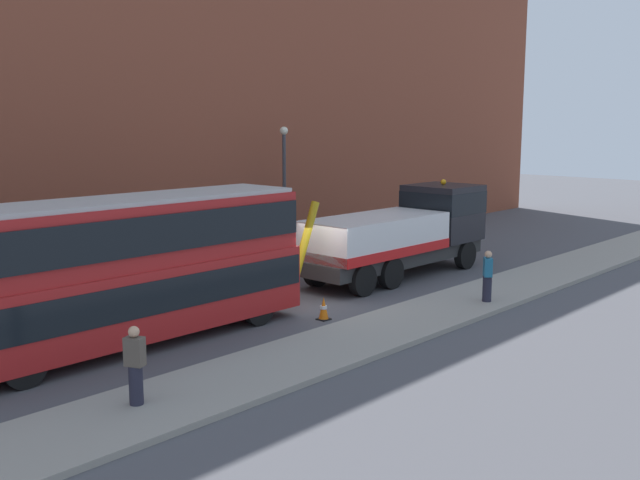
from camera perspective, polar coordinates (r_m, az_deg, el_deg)
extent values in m
plane|color=#4C4C51|center=(24.62, -1.69, -4.98)|extent=(120.00, 120.00, 0.00)
cube|color=gray|center=(21.95, 6.19, -6.62)|extent=(60.00, 2.80, 0.15)
cube|color=brown|center=(30.36, -13.33, 12.71)|extent=(60.00, 1.20, 16.00)
cube|color=#2D2D2D|center=(28.67, 5.92, -1.22)|extent=(9.02, 2.29, 0.55)
cube|color=black|center=(31.03, 9.58, 2.16)|extent=(2.62, 2.62, 2.30)
cube|color=black|center=(30.97, 9.60, 2.99)|extent=(2.65, 2.65, 0.90)
cube|color=silver|center=(27.50, 4.31, 0.41)|extent=(6.12, 2.65, 1.40)
cube|color=red|center=(27.58, 4.29, -0.66)|extent=(6.12, 2.71, 0.36)
cylinder|color=#B79914|center=(24.72, -1.13, 0.12)|extent=(1.24, 0.29, 2.52)
sphere|color=orange|center=(30.90, 9.64, 4.50)|extent=(0.24, 0.24, 0.24)
cylinder|color=black|center=(31.98, 7.95, -0.66)|extent=(1.16, 0.35, 1.16)
cylinder|color=black|center=(30.77, 11.31, -1.15)|extent=(1.16, 0.35, 1.16)
cylinder|color=black|center=(28.12, 2.01, -1.96)|extent=(1.16, 0.35, 1.16)
cylinder|color=black|center=(26.74, 5.58, -2.59)|extent=(1.16, 0.35, 1.16)
cylinder|color=black|center=(26.97, -0.25, -2.44)|extent=(1.16, 0.35, 1.16)
cylinder|color=black|center=(25.52, 3.36, -3.14)|extent=(1.16, 0.35, 1.16)
cube|color=#AD1E1E|center=(20.43, -15.15, -4.58)|extent=(11.02, 2.60, 1.90)
cube|color=#AD1E1E|center=(20.08, -15.36, 0.41)|extent=(10.80, 2.50, 1.70)
cube|color=black|center=(20.37, -15.18, -3.90)|extent=(10.91, 2.65, 0.90)
cube|color=black|center=(20.07, -15.38, 0.69)|extent=(10.69, 2.64, 1.00)
cube|color=#B2B2B2|center=(19.97, -15.48, 2.99)|extent=(10.58, 2.39, 0.12)
cube|color=yellow|center=(23.46, -3.73, 0.62)|extent=(0.07, 1.50, 0.44)
cylinder|color=black|center=(23.63, -8.36, -4.39)|extent=(1.04, 0.31, 1.04)
cylinder|color=black|center=(22.02, -4.86, -5.34)|extent=(1.04, 0.31, 1.04)
cylinder|color=black|center=(18.25, -22.19, -9.15)|extent=(1.04, 0.31, 1.04)
cylinder|color=#232333|center=(16.14, -14.21, -10.95)|extent=(0.40, 0.40, 0.85)
cube|color=brown|center=(15.90, -14.32, -8.46)|extent=(0.40, 0.47, 0.62)
sphere|color=tan|center=(15.78, -14.38, -6.97)|extent=(0.24, 0.24, 0.24)
cylinder|color=#232333|center=(24.80, 12.95, -3.75)|extent=(0.42, 0.42, 0.85)
cube|color=#1E6084|center=(24.64, 13.01, -2.08)|extent=(0.47, 0.45, 0.62)
sphere|color=tan|center=(24.56, 13.05, -1.10)|extent=(0.24, 0.24, 0.24)
cone|color=orange|center=(22.54, 0.29, -5.38)|extent=(0.32, 0.32, 0.72)
cylinder|color=white|center=(22.54, 0.29, -5.29)|extent=(0.21, 0.21, 0.10)
cube|color=black|center=(22.63, 0.28, -6.21)|extent=(0.36, 0.36, 0.04)
cylinder|color=#38383D|center=(32.15, -2.81, 3.38)|extent=(0.16, 0.16, 5.50)
sphere|color=#EAE5C6|center=(31.98, -2.85, 8.55)|extent=(0.36, 0.36, 0.36)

